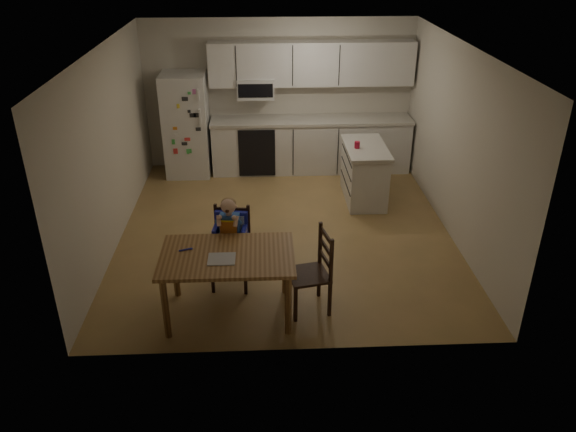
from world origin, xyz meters
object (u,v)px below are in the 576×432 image
at_px(refrigerator, 186,125).
at_px(red_cup, 357,145).
at_px(kitchen_island, 364,173).
at_px(chair_side, 317,266).
at_px(dining_table, 228,263).
at_px(chair_booster, 231,232).

bearing_deg(refrigerator, red_cup, -25.16).
xyz_separation_m(kitchen_island, chair_side, (-0.99, -2.77, 0.10)).
relative_size(refrigerator, dining_table, 1.22).
height_order(refrigerator, chair_booster, refrigerator).
bearing_deg(refrigerator, dining_table, -77.86).
bearing_deg(kitchen_island, red_cup, -154.78).
distance_m(red_cup, chair_side, 2.86).
xyz_separation_m(refrigerator, kitchen_island, (2.80, -1.18, -0.42)).
height_order(refrigerator, dining_table, refrigerator).
relative_size(kitchen_island, chair_booster, 1.04).
distance_m(chair_booster, chair_side, 1.09).
bearing_deg(chair_booster, dining_table, -83.47).
bearing_deg(kitchen_island, refrigerator, 157.22).
distance_m(refrigerator, chair_side, 4.35).
height_order(chair_booster, chair_side, chair_booster).
xyz_separation_m(chair_booster, chair_side, (0.94, -0.55, -0.14)).
relative_size(kitchen_island, red_cup, 11.64).
bearing_deg(dining_table, kitchen_island, 55.80).
bearing_deg(refrigerator, chair_booster, -75.65).
bearing_deg(chair_side, red_cup, 150.69).
height_order(red_cup, chair_booster, chair_booster).
xyz_separation_m(red_cup, chair_booster, (-1.78, -2.16, -0.24)).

